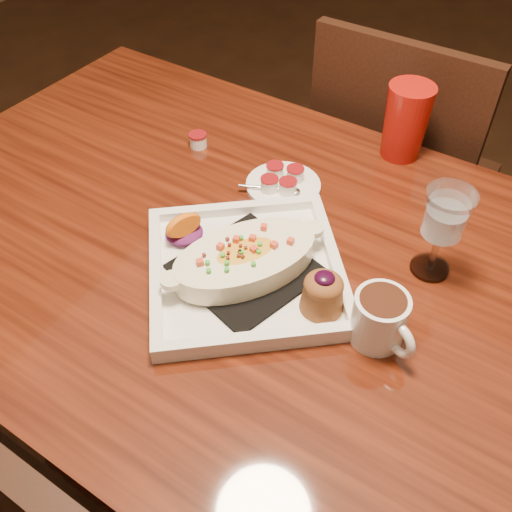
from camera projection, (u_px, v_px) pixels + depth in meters
The scene contains 9 objects.
floor at pixel (265, 458), 1.49m from camera, with size 7.00×7.00×0.00m, color black.
table at pixel (269, 296), 1.03m from camera, with size 1.50×0.90×0.75m.
chair_far at pixel (395, 180), 1.50m from camera, with size 0.42×0.42×0.93m.
plate at pixel (251, 266), 0.91m from camera, with size 0.43×0.43×0.08m.
coffee_mug at pixel (381, 318), 0.81m from camera, with size 0.11×0.08×0.08m.
goblet at pixel (445, 219), 0.86m from camera, with size 0.08×0.08×0.16m.
saucer at pixel (282, 183), 1.08m from camera, with size 0.14×0.14×0.10m.
creamer_loose at pixel (198, 140), 1.18m from camera, with size 0.04×0.04×0.03m.
red_tumbler at pixel (406, 122), 1.12m from camera, with size 0.09×0.09×0.15m, color #B7150D.
Camera 1 is at (0.35, -0.57, 1.44)m, focal length 40.00 mm.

